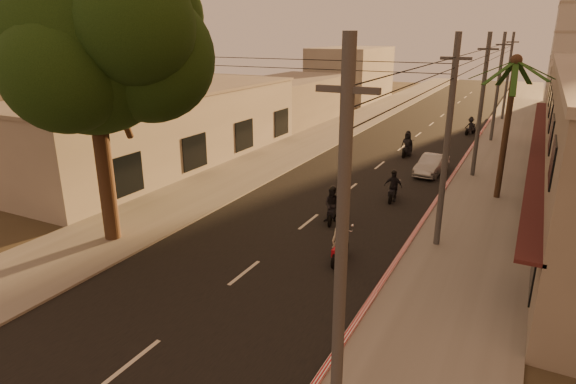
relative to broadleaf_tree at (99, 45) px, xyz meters
name	(u,v)px	position (x,y,z in m)	size (l,w,h in m)	color
ground	(214,297)	(6.61, -2.14, -8.48)	(160.00, 160.00, 0.00)	#383023
road	(380,165)	(6.61, 17.86, -8.47)	(10.00, 140.00, 0.02)	black
sidewalk_right	(494,179)	(14.11, 17.86, -8.42)	(5.00, 140.00, 0.12)	slate
sidewalk_left	(286,153)	(-0.89, 17.86, -8.42)	(5.00, 140.00, 0.12)	slate
curb_stripe	(440,195)	(11.71, 12.86, -8.38)	(0.20, 60.00, 0.20)	#AE121D
left_building	(166,126)	(-7.37, 11.86, -5.88)	(8.20, 24.20, 5.20)	#9D978E
broadleaf_tree	(99,45)	(0.00, 0.00, 0.00)	(9.60, 8.70, 12.10)	black
palm_tree	(515,69)	(14.61, 13.86, -1.33)	(5.00, 5.00, 8.20)	black
utility_poles	(485,74)	(12.81, 17.86, -1.94)	(1.20, 48.26, 9.00)	#38383A
filler_left_near	(292,99)	(-7.39, 31.86, -6.28)	(8.00, 14.00, 4.40)	#9D978E
filler_left_far	(351,74)	(-7.39, 49.86, -4.98)	(8.00, 14.00, 7.00)	#9D978E
scooter_red	(340,243)	(9.57, 2.48, -7.63)	(0.75, 1.97, 1.94)	black
scooter_mid_a	(333,206)	(7.67, 6.37, -7.61)	(1.13, 1.92, 1.90)	black
scooter_mid_b	(393,187)	(9.45, 10.87, -7.66)	(1.06, 1.85, 1.81)	black
scooter_far_a	(407,145)	(7.66, 21.29, -7.58)	(1.02, 2.02, 1.99)	black
scooter_far_b	(471,126)	(10.81, 32.05, -7.70)	(1.44, 1.61, 1.68)	black
parked_car	(432,165)	(10.29, 17.24, -7.83)	(1.70, 4.00, 1.28)	#989CA0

